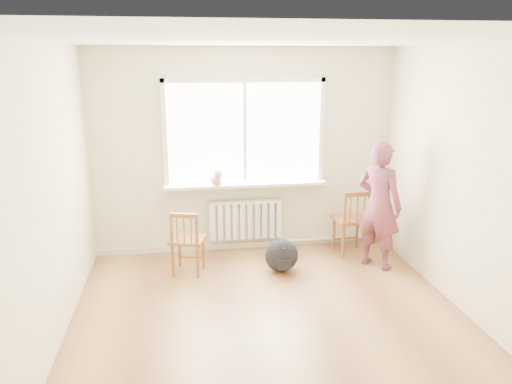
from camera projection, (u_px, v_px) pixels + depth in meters
name	position (u px, v px, depth m)	size (l,w,h in m)	color
floor	(275.00, 332.00, 4.80)	(4.50, 4.50, 0.00)	#A17642
ceiling	(279.00, 39.00, 4.10)	(4.50, 4.50, 0.00)	white
back_wall	(244.00, 152.00, 6.60)	(4.00, 0.01, 2.70)	beige
window	(245.00, 129.00, 6.49)	(2.12, 0.05, 1.42)	white
windowsill	(246.00, 184.00, 6.60)	(2.15, 0.22, 0.04)	white
radiator	(246.00, 219.00, 6.75)	(1.00, 0.12, 0.55)	white
heating_pipe	(333.00, 238.00, 7.06)	(0.04, 0.04, 1.40)	silver
baseboard	(245.00, 245.00, 6.93)	(4.00, 0.03, 0.08)	beige
chair_left	(187.00, 242.00, 6.00)	(0.49, 0.47, 0.81)	#97542C
chair_right	(353.00, 222.00, 6.59)	(0.47, 0.45, 0.90)	#97542C
person	(379.00, 205.00, 6.12)	(0.58, 0.38, 1.60)	#C6424C
cat	(216.00, 178.00, 6.43)	(0.20, 0.37, 0.25)	#CAB589
backpack	(281.00, 256.00, 6.12)	(0.41, 0.31, 0.41)	black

